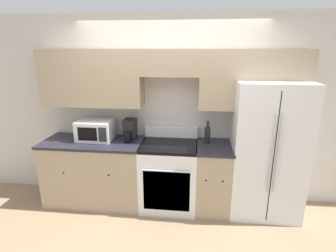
{
  "coord_description": "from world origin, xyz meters",
  "views": [
    {
      "loc": [
        0.37,
        -2.94,
        2.15
      ],
      "look_at": [
        0.0,
        0.31,
        1.17
      ],
      "focal_mm": 28.0,
      "sensor_mm": 36.0,
      "label": 1
    }
  ],
  "objects": [
    {
      "name": "bottle",
      "position": [
        0.52,
        0.41,
        1.04
      ],
      "size": [
        0.08,
        0.08,
        0.3
      ],
      "color": "black",
      "rests_on": "lower_cabinets_right"
    },
    {
      "name": "refrigerator",
      "position": [
        1.28,
        0.35,
        0.89
      ],
      "size": [
        0.89,
        0.73,
        1.77
      ],
      "color": "white",
      "rests_on": "ground_plane"
    },
    {
      "name": "lower_cabinets_left",
      "position": [
        -1.04,
        0.31,
        0.46
      ],
      "size": [
        1.39,
        0.64,
        0.92
      ],
      "color": "tan",
      "rests_on": "ground_plane"
    },
    {
      "name": "paper_towel_holder",
      "position": [
        -0.54,
        0.42,
        1.06
      ],
      "size": [
        0.16,
        0.26,
        0.29
      ],
      "color": "black",
      "rests_on": "lower_cabinets_left"
    },
    {
      "name": "ground_plane",
      "position": [
        0.0,
        0.0,
        0.0
      ],
      "size": [
        12.0,
        12.0,
        0.0
      ],
      "primitive_type": "plane",
      "color": "#937A5B"
    },
    {
      "name": "wall_back",
      "position": [
        -0.0,
        0.59,
        1.48
      ],
      "size": [
        8.0,
        0.39,
        2.6
      ],
      "color": "beige",
      "rests_on": "ground_plane"
    },
    {
      "name": "lower_cabinets_right",
      "position": [
        0.61,
        0.31,
        0.46
      ],
      "size": [
        0.47,
        0.64,
        0.92
      ],
      "color": "tan",
      "rests_on": "ground_plane"
    },
    {
      "name": "oven_range",
      "position": [
        0.01,
        0.31,
        0.47
      ],
      "size": [
        0.75,
        0.65,
        1.08
      ],
      "color": "white",
      "rests_on": "ground_plane"
    },
    {
      "name": "microwave",
      "position": [
        -1.02,
        0.37,
        1.06
      ],
      "size": [
        0.47,
        0.36,
        0.27
      ],
      "color": "white",
      "rests_on": "lower_cabinets_left"
    }
  ]
}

